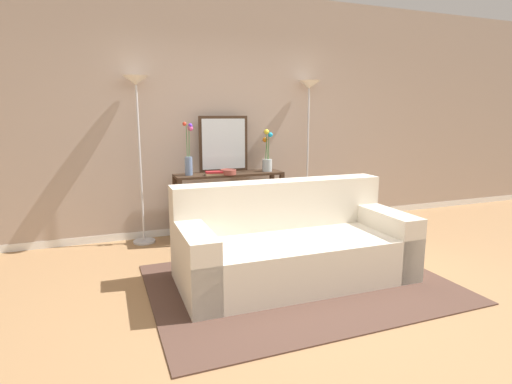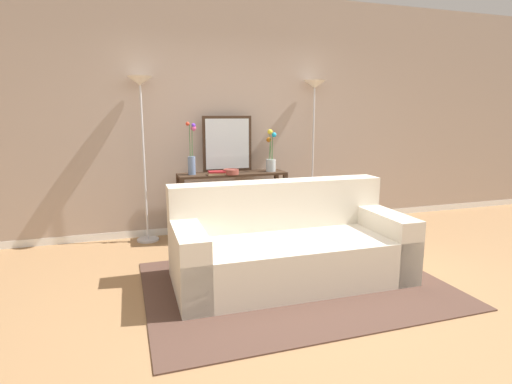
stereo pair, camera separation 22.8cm
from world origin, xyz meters
The scene contains 13 objects.
ground_plane centered at (0.00, 0.00, -0.01)m, with size 16.00×16.00×0.02m, color #9E754C.
back_wall centered at (0.00, 2.30, 1.50)m, with size 12.00×0.15×2.99m.
area_rug centered at (0.08, 0.29, 0.01)m, with size 2.62×1.91×0.01m.
couch centered at (0.08, 0.45, 0.31)m, with size 2.12×1.00×0.88m.
console_table centered at (-0.06, 1.92, 0.56)m, with size 1.33×0.36×0.80m.
floor_lamp_left centered at (-1.09, 2.05, 1.52)m, with size 0.28×0.28×1.93m.
floor_lamp_right centered at (1.09, 2.05, 1.53)m, with size 0.28×0.28×1.94m.
wall_mirror centered at (-0.08, 2.07, 1.15)m, with size 0.62×0.02×0.69m.
vase_tall_flowers centered at (-0.55, 1.93, 1.02)m, with size 0.12×0.09×0.62m.
vase_short_flowers centered at (0.44, 1.90, 0.97)m, with size 0.13×0.13×0.53m.
fruit_bowl centered at (-0.10, 1.81, 0.84)m, with size 0.19×0.19×0.06m.
book_stack centered at (-0.28, 1.81, 0.83)m, with size 0.22×0.13×0.05m.
book_row_under_console centered at (-0.43, 1.92, 0.06)m, with size 0.34×0.17×0.13m.
Camera 1 is at (-1.54, -2.82, 1.51)m, focal length 28.65 mm.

